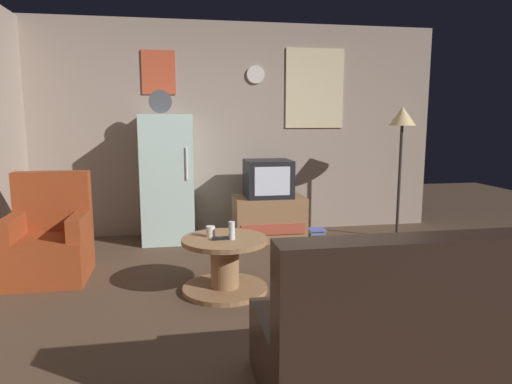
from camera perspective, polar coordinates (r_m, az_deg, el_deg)
The scene contains 13 objects.
ground_plane at distance 3.78m, azimuth 2.83°, elevation -13.46°, with size 12.00×12.00×0.00m, color #4C3828.
wall_with_art at distance 5.91m, azimuth -2.33°, elevation 7.83°, with size 5.20×0.12×2.63m.
fridge at distance 5.52m, azimuth -10.95°, elevation 1.70°, with size 0.60×0.62×1.77m.
tv_stand at distance 5.56m, azimuth 1.62°, elevation -3.25°, with size 0.84×0.53×0.53m.
crt_tv at distance 5.47m, azimuth 1.50°, elevation 1.69°, with size 0.54×0.51×0.44m.
standing_lamp at distance 5.76m, azimuth 17.67°, elevation 7.76°, with size 0.32×0.32×1.59m.
coffee_table at distance 3.93m, azimuth -3.89°, elevation -8.98°, with size 0.72×0.72×0.46m.
wine_glass at distance 3.80m, azimuth -3.03°, elevation -4.79°, with size 0.05×0.05×0.15m, color silver.
mug_ceramic_white at distance 3.90m, azimuth -5.66°, elevation -4.89°, with size 0.08×0.08×0.09m, color silver.
remote_control at distance 3.81m, azimuth -4.37°, elevation -5.75°, with size 0.15×0.04×0.02m, color black.
armchair at distance 4.62m, azimuth -24.24°, elevation -5.63°, with size 0.68×0.68×0.96m.
couch at distance 2.68m, azimuth 20.00°, elevation -16.55°, with size 1.70×0.80×0.92m.
book_stack at distance 5.70m, azimuth 7.53°, elevation -5.14°, with size 0.22×0.17×0.12m.
Camera 1 is at (-0.78, -3.40, 1.45)m, focal length 32.23 mm.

